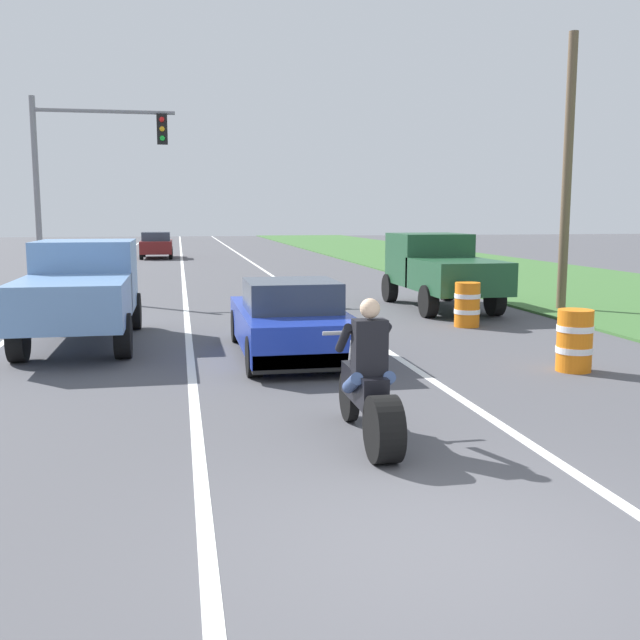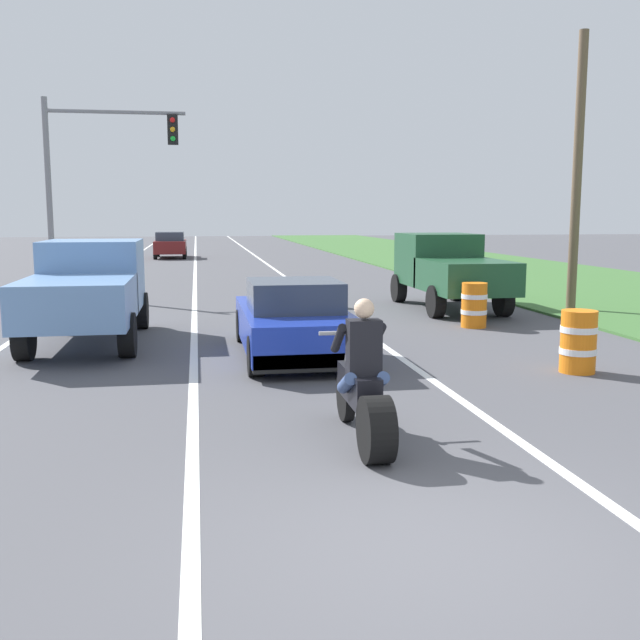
{
  "view_description": "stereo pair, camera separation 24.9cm",
  "coord_description": "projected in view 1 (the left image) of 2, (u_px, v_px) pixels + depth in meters",
  "views": [
    {
      "loc": [
        -1.95,
        -4.94,
        2.51
      ],
      "look_at": [
        0.03,
        5.3,
        1.0
      ],
      "focal_mm": 41.03,
      "sensor_mm": 36.0,
      "label": 1
    },
    {
      "loc": [
        -1.7,
        -4.98,
        2.51
      ],
      "look_at": [
        0.03,
        5.3,
        1.0
      ],
      "focal_mm": 41.03,
      "sensor_mm": 36.0,
      "label": 2
    }
  ],
  "objects": [
    {
      "name": "distant_car_far_ahead",
      "position": [
        156.0,
        245.0,
        41.96
      ],
      "size": [
        1.8,
        4.0,
        1.5
      ],
      "color": "maroon",
      "rests_on": "ground"
    },
    {
      "name": "motorcycle_with_rider",
      "position": [
        369.0,
        392.0,
        7.97
      ],
      "size": [
        0.7,
        2.21,
        1.62
      ],
      "color": "black",
      "rests_on": "ground"
    },
    {
      "name": "grass_verge_right",
      "position": [
        559.0,
        281.0,
        27.19
      ],
      "size": [
        10.0,
        120.0,
        0.06
      ],
      "primitive_type": "cube",
      "color": "#3D6B33",
      "rests_on": "ground"
    },
    {
      "name": "pickup_truck_left_lane_light_blue",
      "position": [
        81.0,
        288.0,
        14.1
      ],
      "size": [
        2.02,
        4.8,
        1.98
      ],
      "color": "#6B93C6",
      "rests_on": "ground"
    },
    {
      "name": "construction_barrel_nearest",
      "position": [
        575.0,
        340.0,
        11.74
      ],
      "size": [
        0.58,
        0.58,
        1.0
      ],
      "color": "orange",
      "rests_on": "ground"
    },
    {
      "name": "traffic_light_mast_near",
      "position": [
        80.0,
        166.0,
        22.2
      ],
      "size": [
        4.26,
        0.34,
        6.0
      ],
      "color": "gray",
      "rests_on": "ground"
    },
    {
      "name": "pickup_truck_right_shoulder_dark_green",
      "position": [
        440.0,
        267.0,
        19.49
      ],
      "size": [
        2.02,
        4.8,
        1.98
      ],
      "color": "#1E4C2D",
      "rests_on": "ground"
    },
    {
      "name": "lane_stripe_centre_dashed",
      "position": [
        184.0,
        289.0,
        24.62
      ],
      "size": [
        0.14,
        120.0,
        0.01
      ],
      "primitive_type": "cube",
      "color": "white",
      "rests_on": "ground"
    },
    {
      "name": "construction_barrel_mid",
      "position": [
        467.0,
        304.0,
        16.39
      ],
      "size": [
        0.58,
        0.58,
        1.0
      ],
      "color": "orange",
      "rests_on": "ground"
    },
    {
      "name": "sports_car_blue",
      "position": [
        290.0,
        321.0,
        12.95
      ],
      "size": [
        1.84,
        4.3,
        1.37
      ],
      "color": "#1E38B2",
      "rests_on": "ground"
    },
    {
      "name": "utility_pole_roadside",
      "position": [
        567.0,
        175.0,
        18.72
      ],
      "size": [
        0.24,
        0.24,
        7.03
      ],
      "primitive_type": "cylinder",
      "color": "brown",
      "rests_on": "ground"
    },
    {
      "name": "lane_stripe_right_solid",
      "position": [
        290.0,
        287.0,
        25.29
      ],
      "size": [
        0.14,
        120.0,
        0.01
      ],
      "primitive_type": "cube",
      "color": "white",
      "rests_on": "ground"
    },
    {
      "name": "lane_stripe_left_solid",
      "position": [
        73.0,
        291.0,
        23.94
      ],
      "size": [
        0.14,
        120.0,
        0.01
      ],
      "primitive_type": "cube",
      "color": "white",
      "rests_on": "ground"
    },
    {
      "name": "ground_plane",
      "position": [
        449.0,
        549.0,
        5.52
      ],
      "size": [
        160.0,
        160.0,
        0.0
      ],
      "primitive_type": "plane",
      "color": "#4C4C51"
    }
  ]
}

